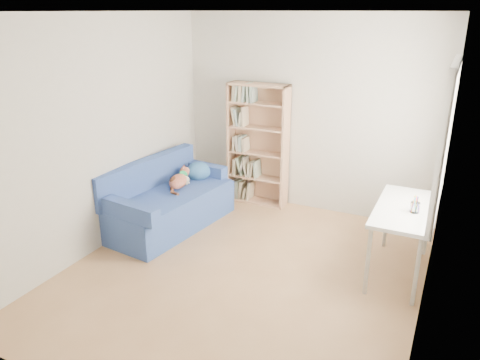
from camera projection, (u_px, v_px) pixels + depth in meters
name	position (u px, v px, depth m)	size (l,w,h in m)	color
ground	(243.00, 273.00, 4.94)	(4.00, 4.00, 0.00)	#A6764B
room_shell	(255.00, 121.00, 4.37)	(3.54, 4.04, 2.62)	silver
sofa	(168.00, 201.00, 5.94)	(1.03, 1.82, 0.85)	navy
bookshelf	(258.00, 149.00, 6.51)	(0.85, 0.26, 1.69)	tan
desk	(404.00, 214.00, 4.72)	(0.54, 1.18, 0.75)	white
pen_cup	(415.00, 206.00, 4.55)	(0.09, 0.09, 0.17)	white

